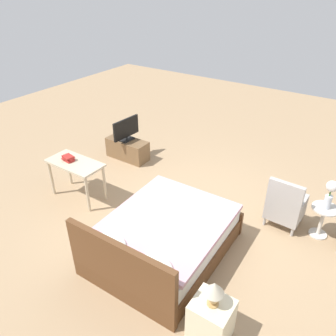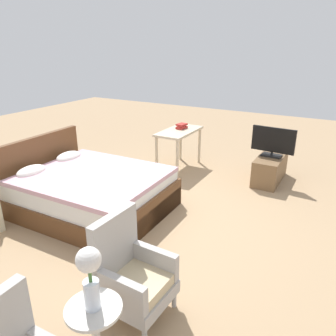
% 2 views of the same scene
% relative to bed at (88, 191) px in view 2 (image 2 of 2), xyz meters
% --- Properties ---
extents(ground_plane, '(16.00, 16.00, 0.00)m').
position_rel_bed_xyz_m(ground_plane, '(0.17, -0.93, -0.30)').
color(ground_plane, '#A38460').
extents(bed, '(1.65, 2.08, 0.96)m').
position_rel_bed_xyz_m(bed, '(0.00, 0.00, 0.00)').
color(bed, brown).
rests_on(bed, ground_plane).
extents(armchair_by_window_right, '(0.56, 0.56, 0.92)m').
position_rel_bed_xyz_m(armchair_by_window_right, '(-1.26, -1.65, 0.08)').
color(armchair_by_window_right, '#ADA8A3').
rests_on(armchair_by_window_right, ground_plane).
extents(side_table, '(0.40, 0.40, 0.54)m').
position_rel_bed_xyz_m(side_table, '(-1.82, -1.73, 0.04)').
color(side_table, beige).
rests_on(side_table, ground_plane).
extents(flower_vase, '(0.17, 0.17, 0.48)m').
position_rel_bed_xyz_m(flower_vase, '(-1.82, -1.73, 0.54)').
color(flower_vase, silver).
rests_on(flower_vase, side_table).
extents(tv_stand, '(0.96, 0.40, 0.45)m').
position_rel_bed_xyz_m(tv_stand, '(2.35, -1.99, -0.07)').
color(tv_stand, brown).
rests_on(tv_stand, ground_plane).
extents(tv_flatscreen, '(0.22, 0.72, 0.50)m').
position_rel_bed_xyz_m(tv_flatscreen, '(2.35, -1.99, 0.40)').
color(tv_flatscreen, black).
rests_on(tv_flatscreen, tv_stand).
extents(vanity_desk, '(1.04, 0.52, 0.74)m').
position_rel_bed_xyz_m(vanity_desk, '(2.13, -0.34, 0.33)').
color(vanity_desk, beige).
rests_on(vanity_desk, ground_plane).
extents(book_stack, '(0.23, 0.18, 0.09)m').
position_rel_bed_xyz_m(book_stack, '(2.26, -0.32, 0.49)').
color(book_stack, '#AD2823').
rests_on(book_stack, vanity_desk).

